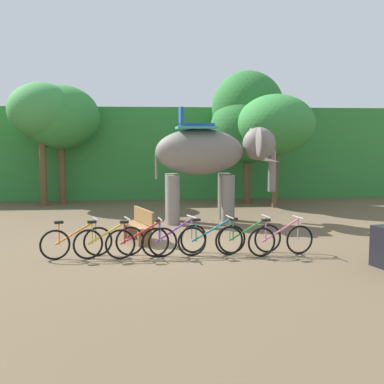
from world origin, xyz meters
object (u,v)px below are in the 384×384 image
object	(u,v)px
bike_teal	(212,239)
bike_orange	(77,242)
wooden_bench	(140,224)
bike_yellow	(109,241)
bike_red	(141,242)
bike_green	(248,238)
bike_pink	(281,240)
tree_center	(248,129)
bike_purple	(175,239)
tree_far_right	(276,125)
elephant	(209,156)
tree_far_left	(248,109)
tree_center_left	(60,118)
tree_left	(41,111)

from	to	relation	value
bike_teal	bike_orange	bearing A→B (deg)	179.99
wooden_bench	bike_yellow	bearing A→B (deg)	-111.63
bike_red	bike_green	size ratio (longest dim) A/B	1.00
bike_green	bike_pink	xyz separation A→B (m)	(0.73, -0.24, 0.00)
bike_orange	bike_red	size ratio (longest dim) A/B	0.97
tree_center	bike_purple	bearing A→B (deg)	-111.43
tree_far_right	bike_teal	distance (m)	9.42
bike_red	wooden_bench	xyz separation A→B (m)	(-0.04, 1.94, 0.09)
tree_center	bike_green	bearing A→B (deg)	-101.41
tree_center	elephant	xyz separation A→B (m)	(-2.24, -4.68, -0.96)
bike_green	bike_orange	bearing A→B (deg)	-179.55
tree_center	tree_far_left	world-z (taller)	tree_far_left
tree_center	bike_pink	size ratio (longest dim) A/B	2.74
tree_center_left	bike_teal	xyz separation A→B (m)	(5.02, -10.21, -3.24)
tree_far_right	wooden_bench	distance (m)	8.83
tree_center_left	tree_center	world-z (taller)	tree_center_left
bike_teal	tree_left	bearing A→B (deg)	120.52
bike_yellow	tree_center_left	bearing A→B (deg)	104.12
tree_far_left	bike_purple	world-z (taller)	tree_far_left
bike_orange	bike_green	bearing A→B (deg)	0.45
tree_center	elephant	world-z (taller)	tree_center
tree_center	bike_green	distance (m)	10.08
tree_far_right	wooden_bench	world-z (taller)	tree_far_right
tree_center	bike_red	bearing A→B (deg)	-114.92
tree_far_right	bike_red	xyz separation A→B (m)	(-5.36, -8.33, -2.93)
bike_teal	tree_center_left	bearing A→B (deg)	116.17
tree_left	tree_center_left	xyz separation A→B (m)	(0.67, 0.57, -0.26)
tree_center	tree_far_right	bearing A→B (deg)	-57.80
tree_left	tree_center	size ratio (longest dim) A/B	1.09
bike_yellow	bike_pink	world-z (taller)	same
bike_orange	bike_red	xyz separation A→B (m)	(1.51, -0.16, 0.00)
bike_yellow	wooden_bench	xyz separation A→B (m)	(0.71, 1.80, 0.09)
bike_purple	bike_pink	xyz separation A→B (m)	(2.53, -0.29, 0.00)
bike_purple	bike_green	distance (m)	1.79
tree_far_right	elephant	distance (m)	4.67
bike_orange	bike_teal	bearing A→B (deg)	-0.01
bike_red	bike_purple	xyz separation A→B (m)	(0.79, 0.24, 0.00)
tree_left	bike_red	distance (m)	11.15
bike_yellow	bike_red	world-z (taller)	same
bike_orange	bike_red	distance (m)	1.52
bike_pink	wooden_bench	xyz separation A→B (m)	(-3.36, 1.99, 0.09)
tree_center_left	bike_yellow	world-z (taller)	tree_center_left
tree_far_left	bike_orange	distance (m)	12.16
bike_purple	bike_teal	size ratio (longest dim) A/B	0.96
tree_left	tree_center	bearing A→B (deg)	-0.74
bike_purple	bike_teal	bearing A→B (deg)	-5.09
bike_orange	bike_yellow	world-z (taller)	same
bike_orange	tree_far_left	bearing A→B (deg)	58.33
tree_far_left	tree_far_right	bearing A→B (deg)	-65.54
bike_yellow	bike_green	bearing A→B (deg)	0.92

